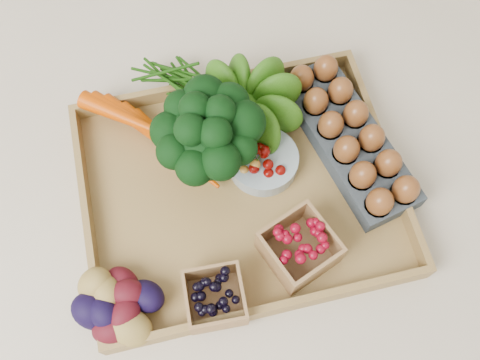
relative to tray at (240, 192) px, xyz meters
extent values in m
plane|color=beige|center=(0.00, 0.00, -0.01)|extent=(4.00, 4.00, 0.00)
cube|color=olive|center=(0.00, 0.00, 0.00)|extent=(0.55, 0.45, 0.01)
sphere|color=#1F490B|center=(0.04, 0.14, 0.08)|extent=(0.14, 0.14, 0.14)
cylinder|color=#8C9EA5|center=(0.05, 0.04, 0.02)|extent=(0.13, 0.13, 0.03)
cube|color=#343B42|center=(0.21, 0.04, 0.03)|extent=(0.18, 0.35, 0.04)
cube|color=black|center=(-0.08, -0.18, 0.04)|extent=(0.10, 0.10, 0.06)
cube|color=maroon|center=(0.07, -0.14, 0.04)|extent=(0.14, 0.14, 0.07)
camera|label=1|loc=(-0.08, -0.36, 0.89)|focal=40.00mm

